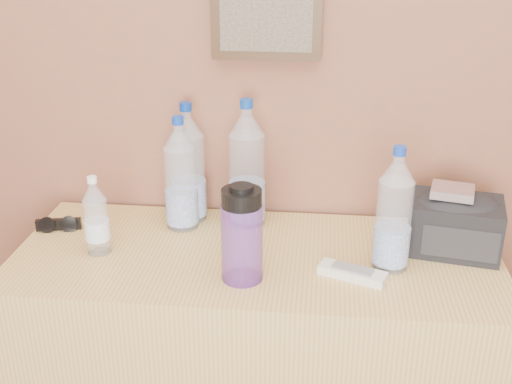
{
  "coord_description": "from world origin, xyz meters",
  "views": [
    {
      "loc": [
        0.03,
        0.21,
        1.64
      ],
      "look_at": [
        -0.13,
        1.71,
        0.99
      ],
      "focal_mm": 45.0,
      "sensor_mm": 36.0,
      "label": 1
    }
  ],
  "objects_px": {
    "pet_large_d": "(394,216)",
    "ac_remote": "(352,273)",
    "pet_large_a": "(188,169)",
    "dresser": "(256,375)",
    "pet_small": "(96,220)",
    "nalgene_bottle": "(242,234)",
    "pet_large_b": "(181,179)",
    "foil_packet": "(453,191)",
    "sunglasses": "(59,224)",
    "pet_large_c": "(247,170)",
    "toiletry_bag": "(455,222)"
  },
  "relations": [
    {
      "from": "pet_large_d",
      "to": "foil_packet",
      "type": "distance_m",
      "value": 0.19
    },
    {
      "from": "pet_large_c",
      "to": "toiletry_bag",
      "type": "height_order",
      "value": "pet_large_c"
    },
    {
      "from": "pet_large_b",
      "to": "ac_remote",
      "type": "xyz_separation_m",
      "value": [
        0.48,
        -0.24,
        -0.13
      ]
    },
    {
      "from": "dresser",
      "to": "toiletry_bag",
      "type": "relative_size",
      "value": 5.46
    },
    {
      "from": "pet_small",
      "to": "dresser",
      "type": "bearing_deg",
      "value": 4.55
    },
    {
      "from": "dresser",
      "to": "pet_large_d",
      "type": "height_order",
      "value": "pet_large_d"
    },
    {
      "from": "nalgene_bottle",
      "to": "pet_large_b",
      "type": "bearing_deg",
      "value": 127.54
    },
    {
      "from": "foil_packet",
      "to": "nalgene_bottle",
      "type": "bearing_deg",
      "value": -158.89
    },
    {
      "from": "pet_small",
      "to": "foil_packet",
      "type": "relative_size",
      "value": 2.02
    },
    {
      "from": "pet_large_b",
      "to": "foil_packet",
      "type": "distance_m",
      "value": 0.74
    },
    {
      "from": "pet_large_c",
      "to": "ac_remote",
      "type": "xyz_separation_m",
      "value": [
        0.3,
        -0.28,
        -0.15
      ]
    },
    {
      "from": "dresser",
      "to": "ac_remote",
      "type": "xyz_separation_m",
      "value": [
        0.25,
        -0.09,
        0.42
      ]
    },
    {
      "from": "pet_large_d",
      "to": "sunglasses",
      "type": "xyz_separation_m",
      "value": [
        -0.93,
        0.11,
        -0.13
      ]
    },
    {
      "from": "pet_large_b",
      "to": "nalgene_bottle",
      "type": "relative_size",
      "value": 1.32
    },
    {
      "from": "pet_small",
      "to": "nalgene_bottle",
      "type": "relative_size",
      "value": 0.87
    },
    {
      "from": "pet_large_a",
      "to": "toiletry_bag",
      "type": "distance_m",
      "value": 0.76
    },
    {
      "from": "pet_large_b",
      "to": "nalgene_bottle",
      "type": "distance_m",
      "value": 0.34
    },
    {
      "from": "pet_large_c",
      "to": "nalgene_bottle",
      "type": "xyz_separation_m",
      "value": [
        0.03,
        -0.32,
        -0.04
      ]
    },
    {
      "from": "toiletry_bag",
      "to": "pet_small",
      "type": "bearing_deg",
      "value": -162.81
    },
    {
      "from": "pet_large_a",
      "to": "nalgene_bottle",
      "type": "bearing_deg",
      "value": -58.81
    },
    {
      "from": "pet_large_a",
      "to": "toiletry_bag",
      "type": "bearing_deg",
      "value": -8.99
    },
    {
      "from": "pet_small",
      "to": "foil_packet",
      "type": "xyz_separation_m",
      "value": [
        0.93,
        0.11,
        0.08
      ]
    },
    {
      "from": "foil_packet",
      "to": "sunglasses",
      "type": "bearing_deg",
      "value": 179.59
    },
    {
      "from": "dresser",
      "to": "sunglasses",
      "type": "height_order",
      "value": "sunglasses"
    },
    {
      "from": "pet_large_c",
      "to": "foil_packet",
      "type": "relative_size",
      "value": 3.46
    },
    {
      "from": "pet_large_b",
      "to": "pet_large_d",
      "type": "xyz_separation_m",
      "value": [
        0.58,
        -0.17,
        -0.0
      ]
    },
    {
      "from": "pet_large_d",
      "to": "sunglasses",
      "type": "height_order",
      "value": "pet_large_d"
    },
    {
      "from": "dresser",
      "to": "toiletry_bag",
      "type": "xyz_separation_m",
      "value": [
        0.52,
        0.08,
        0.49
      ]
    },
    {
      "from": "toiletry_bag",
      "to": "dresser",
      "type": "bearing_deg",
      "value": -160.88
    },
    {
      "from": "dresser",
      "to": "nalgene_bottle",
      "type": "xyz_separation_m",
      "value": [
        -0.02,
        -0.13,
        0.53
      ]
    },
    {
      "from": "pet_large_c",
      "to": "ac_remote",
      "type": "height_order",
      "value": "pet_large_c"
    },
    {
      "from": "pet_small",
      "to": "toiletry_bag",
      "type": "distance_m",
      "value": 0.95
    },
    {
      "from": "pet_large_d",
      "to": "ac_remote",
      "type": "xyz_separation_m",
      "value": [
        -0.1,
        -0.07,
        -0.13
      ]
    },
    {
      "from": "pet_large_c",
      "to": "toiletry_bag",
      "type": "relative_size",
      "value": 1.57
    },
    {
      "from": "dresser",
      "to": "pet_large_b",
      "type": "relative_size",
      "value": 3.92
    },
    {
      "from": "pet_small",
      "to": "pet_large_d",
      "type": "bearing_deg",
      "value": 0.32
    },
    {
      "from": "nalgene_bottle",
      "to": "toiletry_bag",
      "type": "height_order",
      "value": "nalgene_bottle"
    },
    {
      "from": "pet_large_a",
      "to": "foil_packet",
      "type": "height_order",
      "value": "pet_large_a"
    },
    {
      "from": "sunglasses",
      "to": "ac_remote",
      "type": "height_order",
      "value": "sunglasses"
    },
    {
      "from": "pet_large_d",
      "to": "ac_remote",
      "type": "relative_size",
      "value": 1.93
    },
    {
      "from": "pet_small",
      "to": "ac_remote",
      "type": "bearing_deg",
      "value": -5.17
    },
    {
      "from": "pet_large_a",
      "to": "dresser",
      "type": "bearing_deg",
      "value": -42.39
    },
    {
      "from": "ac_remote",
      "to": "toiletry_bag",
      "type": "bearing_deg",
      "value": 53.97
    },
    {
      "from": "ac_remote",
      "to": "toiletry_bag",
      "type": "height_order",
      "value": "toiletry_bag"
    },
    {
      "from": "ac_remote",
      "to": "pet_small",
      "type": "bearing_deg",
      "value": -164.16
    },
    {
      "from": "pet_large_a",
      "to": "pet_small",
      "type": "bearing_deg",
      "value": -130.73
    },
    {
      "from": "sunglasses",
      "to": "pet_large_b",
      "type": "bearing_deg",
      "value": -2.45
    },
    {
      "from": "dresser",
      "to": "pet_large_b",
      "type": "xyz_separation_m",
      "value": [
        -0.23,
        0.14,
        0.55
      ]
    },
    {
      "from": "pet_large_b",
      "to": "pet_large_c",
      "type": "relative_size",
      "value": 0.89
    },
    {
      "from": "pet_small",
      "to": "sunglasses",
      "type": "xyz_separation_m",
      "value": [
        -0.16,
        0.12,
        -0.08
      ]
    }
  ]
}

